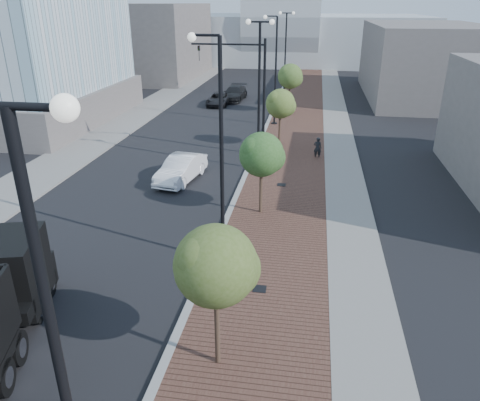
# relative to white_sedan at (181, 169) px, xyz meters

# --- Properties ---
(sidewalk) EXTENTS (7.00, 140.00, 0.12)m
(sidewalk) POSITION_rel_white_sedan_xyz_m (7.31, 20.94, -0.71)
(sidewalk) COLOR #4C2D23
(sidewalk) RESTS_ON ground
(concrete_strip) EXTENTS (2.40, 140.00, 0.13)m
(concrete_strip) POSITION_rel_white_sedan_xyz_m (10.01, 20.94, -0.71)
(concrete_strip) COLOR slate
(concrete_strip) RESTS_ON ground
(curb) EXTENTS (0.30, 140.00, 0.14)m
(curb) POSITION_rel_white_sedan_xyz_m (3.81, 20.94, -0.70)
(curb) COLOR gray
(curb) RESTS_ON ground
(west_sidewalk) EXTENTS (4.00, 140.00, 0.12)m
(west_sidewalk) POSITION_rel_white_sedan_xyz_m (-9.19, 20.94, -0.71)
(west_sidewalk) COLOR slate
(west_sidewalk) RESTS_ON ground
(white_sedan) EXTENTS (2.38, 4.89, 1.54)m
(white_sedan) POSITION_rel_white_sedan_xyz_m (0.00, 0.00, 0.00)
(white_sedan) COLOR white
(white_sedan) RESTS_ON ground
(dark_car_mid) EXTENTS (2.14, 4.59, 1.27)m
(dark_car_mid) POSITION_rel_white_sedan_xyz_m (-2.24, 22.56, -0.14)
(dark_car_mid) COLOR black
(dark_car_mid) RESTS_ON ground
(dark_car_far) EXTENTS (2.50, 5.41, 1.53)m
(dark_car_far) POSITION_rel_white_sedan_xyz_m (-1.05, 25.55, -0.01)
(dark_car_far) COLOR black
(dark_car_far) RESTS_ON ground
(pedestrian) EXTENTS (0.61, 0.45, 1.54)m
(pedestrian) POSITION_rel_white_sedan_xyz_m (8.28, 5.78, -0.00)
(pedestrian) COLOR black
(pedestrian) RESTS_ON ground
(streetlight_0) EXTENTS (1.72, 0.56, 9.28)m
(streetlight_0) POSITION_rel_white_sedan_xyz_m (4.41, -21.06, 4.05)
(streetlight_0) COLOR black
(streetlight_0) RESTS_ON ground
(streetlight_1) EXTENTS (1.44, 0.56, 9.21)m
(streetlight_1) POSITION_rel_white_sedan_xyz_m (4.30, -9.06, 3.57)
(streetlight_1) COLOR black
(streetlight_1) RESTS_ON ground
(streetlight_2) EXTENTS (1.72, 0.56, 9.28)m
(streetlight_2) POSITION_rel_white_sedan_xyz_m (4.41, 2.94, 4.05)
(streetlight_2) COLOR black
(streetlight_2) RESTS_ON ground
(streetlight_3) EXTENTS (1.44, 0.56, 9.21)m
(streetlight_3) POSITION_rel_white_sedan_xyz_m (4.30, 14.94, 3.57)
(streetlight_3) COLOR black
(streetlight_3) RESTS_ON ground
(streetlight_4) EXTENTS (1.72, 0.56, 9.28)m
(streetlight_4) POSITION_rel_white_sedan_xyz_m (4.41, 26.94, 4.05)
(streetlight_4) COLOR black
(streetlight_4) RESTS_ON ground
(traffic_mast) EXTENTS (5.09, 0.20, 8.00)m
(traffic_mast) POSITION_rel_white_sedan_xyz_m (3.51, 5.94, 4.21)
(traffic_mast) COLOR black
(traffic_mast) RESTS_ON ground
(tree_0) EXTENTS (2.41, 2.36, 4.69)m
(tree_0) POSITION_rel_white_sedan_xyz_m (5.46, -15.04, 2.72)
(tree_0) COLOR #382619
(tree_0) RESTS_ON ground
(tree_1) EXTENTS (2.30, 2.24, 4.36)m
(tree_1) POSITION_rel_white_sedan_xyz_m (5.46, -4.04, 2.46)
(tree_1) COLOR #382619
(tree_1) RESTS_ON ground
(tree_2) EXTENTS (2.23, 2.16, 4.43)m
(tree_2) POSITION_rel_white_sedan_xyz_m (5.46, 7.96, 2.56)
(tree_2) COLOR #382619
(tree_2) RESTS_ON ground
(tree_3) EXTENTS (2.44, 2.40, 4.79)m
(tree_3) POSITION_rel_white_sedan_xyz_m (5.46, 19.96, 2.80)
(tree_3) COLOR #382619
(tree_3) RESTS_ON ground
(tower_podium) EXTENTS (19.00, 19.00, 3.00)m
(tower_podium) POSITION_rel_white_sedan_xyz_m (-20.19, 12.94, 0.73)
(tower_podium) COLOR #625C59
(tower_podium) RESTS_ON ground
(convention_center) EXTENTS (50.00, 30.00, 50.00)m
(convention_center) POSITION_rel_white_sedan_xyz_m (1.81, 65.94, 5.23)
(convention_center) COLOR #B4BBBE
(convention_center) RESTS_ON ground
(commercial_block_nw) EXTENTS (14.00, 20.00, 10.00)m
(commercial_block_nw) POSITION_rel_white_sedan_xyz_m (-16.19, 40.94, 4.23)
(commercial_block_nw) COLOR #5E5855
(commercial_block_nw) RESTS_ON ground
(commercial_block_ne) EXTENTS (12.00, 22.00, 8.00)m
(commercial_block_ne) POSITION_rel_white_sedan_xyz_m (19.81, 30.94, 3.23)
(commercial_block_ne) COLOR #645D5A
(commercial_block_ne) RESTS_ON ground
(utility_cover_1) EXTENTS (0.50, 0.50, 0.02)m
(utility_cover_1) POSITION_rel_white_sedan_xyz_m (6.21, -11.06, -0.64)
(utility_cover_1) COLOR black
(utility_cover_1) RESTS_ON sidewalk
(utility_cover_2) EXTENTS (0.50, 0.50, 0.02)m
(utility_cover_2) POSITION_rel_white_sedan_xyz_m (6.21, -0.06, -0.64)
(utility_cover_2) COLOR black
(utility_cover_2) RESTS_ON sidewalk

